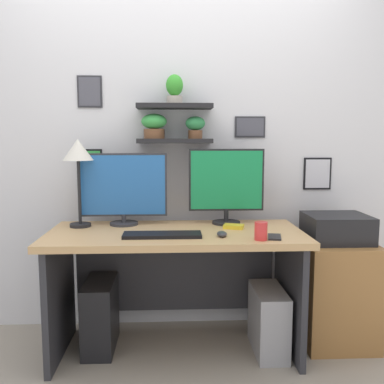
% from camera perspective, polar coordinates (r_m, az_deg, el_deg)
% --- Properties ---
extents(ground_plane, '(8.00, 8.00, 0.00)m').
position_cam_1_polar(ground_plane, '(2.82, -2.11, -20.27)').
color(ground_plane, gray).
extents(back_wall_assembly, '(4.40, 0.24, 2.70)m').
position_cam_1_polar(back_wall_assembly, '(2.94, -2.32, 8.15)').
color(back_wall_assembly, silver).
rests_on(back_wall_assembly, ground).
extents(desk, '(1.52, 0.68, 0.75)m').
position_cam_1_polar(desk, '(2.67, -2.18, -9.48)').
color(desk, tan).
rests_on(desk, ground).
extents(monitor_left, '(0.55, 0.18, 0.46)m').
position_cam_1_polar(monitor_left, '(2.76, -9.10, 0.51)').
color(monitor_left, '#2D2D33').
rests_on(monitor_left, desk).
extents(monitor_right, '(0.48, 0.18, 0.48)m').
position_cam_1_polar(monitor_right, '(2.76, 4.59, 1.05)').
color(monitor_right, black).
rests_on(monitor_right, desk).
extents(keyboard, '(0.44, 0.14, 0.02)m').
position_cam_1_polar(keyboard, '(2.43, -3.98, -5.71)').
color(keyboard, black).
rests_on(keyboard, desk).
extents(computer_mouse, '(0.06, 0.09, 0.03)m').
position_cam_1_polar(computer_mouse, '(2.43, 4.00, -5.58)').
color(computer_mouse, '#2D2D33').
rests_on(computer_mouse, desk).
extents(desk_lamp, '(0.19, 0.19, 0.55)m').
position_cam_1_polar(desk_lamp, '(2.73, -14.90, 4.62)').
color(desk_lamp, black).
rests_on(desk_lamp, desk).
extents(cell_phone, '(0.10, 0.15, 0.01)m').
position_cam_1_polar(cell_phone, '(2.44, 10.91, -5.89)').
color(cell_phone, black).
rests_on(cell_phone, desk).
extents(pen_cup, '(0.07, 0.07, 0.10)m').
position_cam_1_polar(pen_cup, '(2.37, 9.15, -5.13)').
color(pen_cup, red).
rests_on(pen_cup, desk).
extents(scissors_tray, '(0.14, 0.11, 0.02)m').
position_cam_1_polar(scissors_tray, '(2.65, 5.56, -4.59)').
color(scissors_tray, yellow).
rests_on(scissors_tray, desk).
extents(drawer_cabinet, '(0.44, 0.50, 0.65)m').
position_cam_1_polar(drawer_cabinet, '(2.97, 18.36, -12.37)').
color(drawer_cabinet, '#9E6B38').
rests_on(drawer_cabinet, ground).
extents(printer, '(0.38, 0.34, 0.17)m').
position_cam_1_polar(printer, '(2.86, 18.68, -4.55)').
color(printer, black).
rests_on(printer, drawer_cabinet).
extents(computer_tower_left, '(0.18, 0.40, 0.43)m').
position_cam_1_polar(computer_tower_left, '(2.82, -12.08, -15.65)').
color(computer_tower_left, black).
rests_on(computer_tower_left, ground).
extents(computer_tower_right, '(0.18, 0.40, 0.39)m').
position_cam_1_polar(computer_tower_right, '(2.77, 10.11, -16.45)').
color(computer_tower_right, '#99999E').
rests_on(computer_tower_right, ground).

